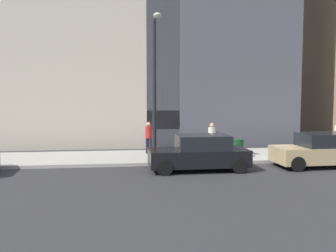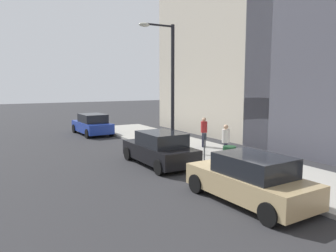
{
  "view_description": "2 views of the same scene",
  "coord_description": "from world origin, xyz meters",
  "px_view_note": "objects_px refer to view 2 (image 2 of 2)",
  "views": [
    {
      "loc": [
        -16.73,
        7.63,
        3.23
      ],
      "look_at": [
        1.69,
        5.4,
        1.68
      ],
      "focal_mm": 40.0,
      "sensor_mm": 36.0,
      "label": 1
    },
    {
      "loc": [
        -8.11,
        -8.47,
        3.64
      ],
      "look_at": [
        -0.29,
        5.19,
        1.64
      ],
      "focal_mm": 35.0,
      "sensor_mm": 36.0,
      "label": 2
    }
  ],
  "objects_px": {
    "streetlamp": "(168,77)",
    "pedestrian_midblock": "(226,140)",
    "parking_meter": "(204,145)",
    "trash_bin": "(229,157)",
    "pedestrian_far_corner": "(204,130)",
    "parked_car_tan": "(250,179)",
    "parked_car_black": "(160,149)",
    "parked_car_blue": "(92,125)"
  },
  "relations": [
    {
      "from": "parked_car_blue",
      "to": "pedestrian_far_corner",
      "type": "height_order",
      "value": "pedestrian_far_corner"
    },
    {
      "from": "parking_meter",
      "to": "pedestrian_midblock",
      "type": "distance_m",
      "value": 1.19
    },
    {
      "from": "pedestrian_midblock",
      "to": "parked_car_tan",
      "type": "bearing_deg",
      "value": -174.53
    },
    {
      "from": "streetlamp",
      "to": "parked_car_tan",
      "type": "bearing_deg",
      "value": -100.12
    },
    {
      "from": "parking_meter",
      "to": "pedestrian_midblock",
      "type": "xyz_separation_m",
      "value": [
        1.19,
        -0.03,
        0.11
      ]
    },
    {
      "from": "parking_meter",
      "to": "trash_bin",
      "type": "xyz_separation_m",
      "value": [
        0.45,
        -1.16,
        -0.38
      ]
    },
    {
      "from": "parked_car_tan",
      "to": "parked_car_black",
      "type": "relative_size",
      "value": 1.01
    },
    {
      "from": "parked_car_tan",
      "to": "parked_car_black",
      "type": "distance_m",
      "value": 5.63
    },
    {
      "from": "parked_car_black",
      "to": "pedestrian_midblock",
      "type": "xyz_separation_m",
      "value": [
        2.82,
        -1.22,
        0.35
      ]
    },
    {
      "from": "trash_bin",
      "to": "pedestrian_far_corner",
      "type": "height_order",
      "value": "pedestrian_far_corner"
    },
    {
      "from": "parked_car_black",
      "to": "pedestrian_far_corner",
      "type": "distance_m",
      "value": 4.31
    },
    {
      "from": "trash_bin",
      "to": "parking_meter",
      "type": "bearing_deg",
      "value": 111.14
    },
    {
      "from": "pedestrian_midblock",
      "to": "streetlamp",
      "type": "bearing_deg",
      "value": 61.05
    },
    {
      "from": "parking_meter",
      "to": "parked_car_blue",
      "type": "bearing_deg",
      "value": 97.75
    },
    {
      "from": "parking_meter",
      "to": "streetlamp",
      "type": "distance_m",
      "value": 4.25
    },
    {
      "from": "parked_car_tan",
      "to": "pedestrian_far_corner",
      "type": "xyz_separation_m",
      "value": [
        3.71,
        7.53,
        0.35
      ]
    },
    {
      "from": "streetlamp",
      "to": "trash_bin",
      "type": "relative_size",
      "value": 7.22
    },
    {
      "from": "parked_car_blue",
      "to": "parked_car_tan",
      "type": "bearing_deg",
      "value": -91.81
    },
    {
      "from": "pedestrian_midblock",
      "to": "pedestrian_far_corner",
      "type": "bearing_deg",
      "value": 18.42
    },
    {
      "from": "parked_car_black",
      "to": "streetlamp",
      "type": "distance_m",
      "value": 4.01
    },
    {
      "from": "parked_car_black",
      "to": "streetlamp",
      "type": "relative_size",
      "value": 0.65
    },
    {
      "from": "trash_bin",
      "to": "pedestrian_far_corner",
      "type": "relative_size",
      "value": 0.54
    },
    {
      "from": "parking_meter",
      "to": "trash_bin",
      "type": "distance_m",
      "value": 1.3
    },
    {
      "from": "parked_car_tan",
      "to": "streetlamp",
      "type": "bearing_deg",
      "value": 77.68
    },
    {
      "from": "trash_bin",
      "to": "pedestrian_midblock",
      "type": "distance_m",
      "value": 1.44
    },
    {
      "from": "parking_meter",
      "to": "trash_bin",
      "type": "bearing_deg",
      "value": -68.86
    },
    {
      "from": "parked_car_tan",
      "to": "parked_car_black",
      "type": "height_order",
      "value": "same"
    },
    {
      "from": "trash_bin",
      "to": "pedestrian_far_corner",
      "type": "distance_m",
      "value": 4.64
    },
    {
      "from": "parking_meter",
      "to": "parked_car_black",
      "type": "bearing_deg",
      "value": 143.81
    },
    {
      "from": "parked_car_blue",
      "to": "pedestrian_midblock",
      "type": "distance_m",
      "value": 12.03
    },
    {
      "from": "trash_bin",
      "to": "pedestrian_midblock",
      "type": "bearing_deg",
      "value": 57.03
    },
    {
      "from": "parked_car_black",
      "to": "parking_meter",
      "type": "relative_size",
      "value": 3.13
    },
    {
      "from": "streetlamp",
      "to": "pedestrian_far_corner",
      "type": "relative_size",
      "value": 3.92
    },
    {
      "from": "pedestrian_midblock",
      "to": "parking_meter",
      "type": "bearing_deg",
      "value": 125.47
    },
    {
      "from": "streetlamp",
      "to": "pedestrian_midblock",
      "type": "relative_size",
      "value": 3.92
    },
    {
      "from": "trash_bin",
      "to": "parked_car_black",
      "type": "bearing_deg",
      "value": 131.44
    },
    {
      "from": "parked_car_blue",
      "to": "trash_bin",
      "type": "relative_size",
      "value": 4.74
    },
    {
      "from": "pedestrian_midblock",
      "to": "pedestrian_far_corner",
      "type": "relative_size",
      "value": 1.0
    },
    {
      "from": "parked_car_blue",
      "to": "parked_car_black",
      "type": "bearing_deg",
      "value": -92.39
    },
    {
      "from": "streetlamp",
      "to": "pedestrian_midblock",
      "type": "height_order",
      "value": "streetlamp"
    },
    {
      "from": "pedestrian_midblock",
      "to": "pedestrian_far_corner",
      "type": "distance_m",
      "value": 3.29
    },
    {
      "from": "streetlamp",
      "to": "parking_meter",
      "type": "bearing_deg",
      "value": -86.78
    }
  ]
}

